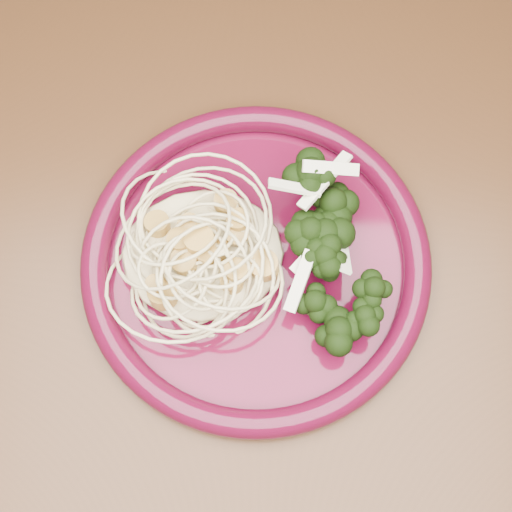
% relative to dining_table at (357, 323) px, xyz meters
% --- Properties ---
extents(dining_table, '(1.20, 0.80, 0.75)m').
position_rel_dining_table_xyz_m(dining_table, '(0.00, 0.00, 0.00)').
color(dining_table, '#472814').
rests_on(dining_table, ground).
extents(dinner_plate, '(0.30, 0.30, 0.02)m').
position_rel_dining_table_xyz_m(dinner_plate, '(-0.09, 0.02, 0.11)').
color(dinner_plate, '#4C0820').
rests_on(dinner_plate, dining_table).
extents(spaghetti_pile, '(0.14, 0.12, 0.03)m').
position_rel_dining_table_xyz_m(spaghetti_pile, '(-0.13, 0.03, 0.12)').
color(spaghetti_pile, beige).
rests_on(spaghetti_pile, dinner_plate).
extents(scallop_cluster, '(0.12, 0.12, 0.04)m').
position_rel_dining_table_xyz_m(scallop_cluster, '(-0.13, 0.03, 0.15)').
color(scallop_cluster, gold).
rests_on(scallop_cluster, spaghetti_pile).
extents(broccoli_pile, '(0.09, 0.14, 0.04)m').
position_rel_dining_table_xyz_m(broccoli_pile, '(-0.04, 0.01, 0.13)').
color(broccoli_pile, black).
rests_on(broccoli_pile, dinner_plate).
extents(onion_garnish, '(0.06, 0.09, 0.05)m').
position_rel_dining_table_xyz_m(onion_garnish, '(-0.04, 0.01, 0.16)').
color(onion_garnish, white).
rests_on(onion_garnish, broccoli_pile).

